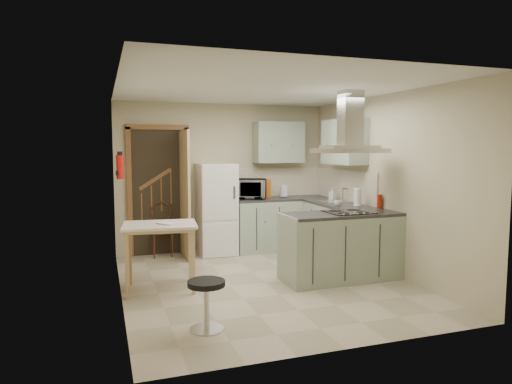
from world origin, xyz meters
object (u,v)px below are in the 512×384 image
object	(u,v)px
bentwood_chair	(162,232)
stool	(207,305)
drop_leaf_table	(160,257)
microwave	(248,189)
extractor_hood	(350,151)
peninsula	(341,246)
fridge	(216,209)

from	to	relation	value
bentwood_chair	stool	size ratio (longest dim) A/B	1.62
drop_leaf_table	stool	size ratio (longest dim) A/B	1.80
bentwood_chair	microwave	xyz separation A→B (m)	(1.44, -0.09, 0.67)
extractor_hood	stool	distance (m)	2.85
peninsula	microwave	distance (m)	2.21
peninsula	stool	distance (m)	2.36
fridge	bentwood_chair	distance (m)	0.95
peninsula	drop_leaf_table	size ratio (longest dim) A/B	1.75
fridge	peninsula	distance (m)	2.35
extractor_hood	microwave	size ratio (longest dim) A/B	1.50
peninsula	drop_leaf_table	bearing A→B (deg)	172.35
extractor_hood	microwave	xyz separation A→B (m)	(-0.76, 2.01, -0.65)
fridge	microwave	distance (m)	0.64
fridge	bentwood_chair	bearing A→B (deg)	172.02
stool	drop_leaf_table	bearing A→B (deg)	100.59
stool	microwave	xyz separation A→B (m)	(1.42, 3.11, 0.82)
fridge	extractor_hood	xyz separation A→B (m)	(1.32, -1.98, 0.97)
peninsula	bentwood_chair	size ratio (longest dim) A/B	1.95
peninsula	drop_leaf_table	distance (m)	2.37
stool	microwave	size ratio (longest dim) A/B	0.82
fridge	microwave	size ratio (longest dim) A/B	2.50
drop_leaf_table	microwave	distance (m)	2.48
drop_leaf_table	bentwood_chair	size ratio (longest dim) A/B	1.11
peninsula	stool	world-z (taller)	peninsula
extractor_hood	fridge	bearing A→B (deg)	123.79
fridge	drop_leaf_table	world-z (taller)	fridge
extractor_hood	bentwood_chair	world-z (taller)	extractor_hood
extractor_hood	drop_leaf_table	size ratio (longest dim) A/B	1.02
peninsula	bentwood_chair	xyz separation A→B (m)	(-2.10, 2.10, -0.05)
bentwood_chair	microwave	size ratio (longest dim) A/B	1.32
bentwood_chair	stool	bearing A→B (deg)	-87.83
peninsula	bentwood_chair	distance (m)	2.97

